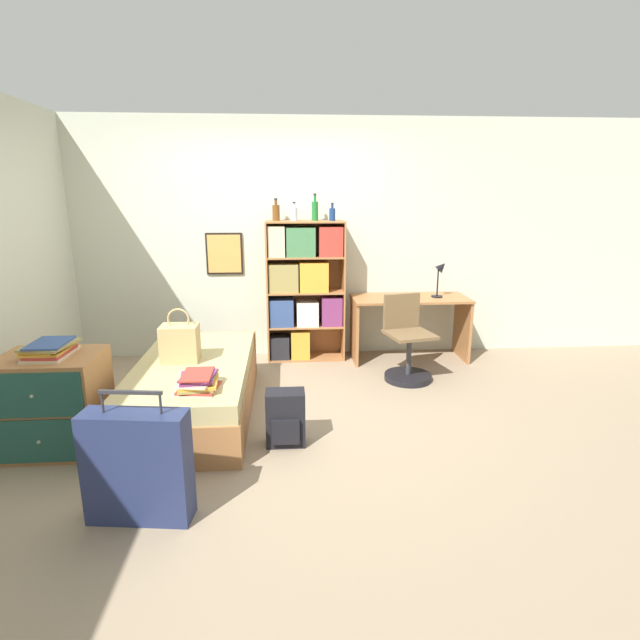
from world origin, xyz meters
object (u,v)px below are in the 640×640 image
object	(u,v)px
bed	(195,387)
desk_lamp	(441,273)
bookcase	(302,288)
book_stack_on_bed	(198,382)
suitcase	(138,466)
bottle_green	(276,212)
magazine_pile_on_dresser	(50,349)
bottle_brown	(294,214)
desk_chair	(407,353)
bottle_blue	(332,214)
backpack	(286,418)
dresser	(54,403)
bottle_clear	(315,210)
handbag	(180,343)
desk	(409,315)

from	to	relation	value
bed	desk_lamp	bearing A→B (deg)	27.40
bookcase	desk_lamp	distance (m)	1.51
book_stack_on_bed	suitcase	world-z (taller)	suitcase
bottle_green	magazine_pile_on_dresser	bearing A→B (deg)	-128.48
bed	bottle_brown	xyz separation A→B (m)	(0.88, 1.40, 1.37)
bookcase	desk_lamp	xyz separation A→B (m)	(1.49, -0.12, 0.17)
book_stack_on_bed	desk_chair	bearing A→B (deg)	35.11
bottle_brown	bottle_blue	size ratio (longest dim) A/B	1.05
desk_lamp	backpack	size ratio (longest dim) A/B	0.99
bottle_brown	desk_lamp	world-z (taller)	bottle_brown
bottle_brown	desk_lamp	size ratio (longest dim) A/B	0.48
dresser	bottle_green	xyz separation A→B (m)	(1.58, 1.97, 1.26)
book_stack_on_bed	backpack	world-z (taller)	book_stack_on_bed
suitcase	bottle_green	size ratio (longest dim) A/B	3.35
book_stack_on_bed	suitcase	distance (m)	0.84
bed	backpack	xyz separation A→B (m)	(0.76, -0.59, -0.02)
bottle_clear	desk_lamp	bearing A→B (deg)	-6.20
bed	magazine_pile_on_dresser	bearing A→B (deg)	-148.74
handbag	bottle_green	distance (m)	1.90
bottle_green	bottle_brown	world-z (taller)	bottle_green
bottle_brown	desk	world-z (taller)	bottle_brown
magazine_pile_on_dresser	backpack	size ratio (longest dim) A/B	0.90
handbag	dresser	distance (m)	1.01
bottle_green	bottle_brown	xyz separation A→B (m)	(0.19, -0.03, -0.01)
book_stack_on_bed	magazine_pile_on_dresser	bearing A→B (deg)	175.41
bed	dresser	world-z (taller)	dresser
bookcase	bed	bearing A→B (deg)	-124.61
handbag	suitcase	distance (m)	1.46
book_stack_on_bed	bottle_brown	xyz separation A→B (m)	(0.73, 2.02, 1.08)
bottle_green	desk_chair	world-z (taller)	bottle_green
book_stack_on_bed	bottle_green	size ratio (longest dim) A/B	1.62
magazine_pile_on_dresser	bookcase	xyz separation A→B (m)	(1.83, 1.92, 0.05)
bottle_brown	bookcase	bearing A→B (deg)	-10.99
book_stack_on_bed	dresser	bearing A→B (deg)	175.48
magazine_pile_on_dresser	backpack	xyz separation A→B (m)	(1.63, -0.06, -0.55)
bottle_blue	bottle_clear	bearing A→B (deg)	162.54
bed	book_stack_on_bed	bearing A→B (deg)	-76.69
bottle_blue	desk_lamp	world-z (taller)	bottle_blue
dresser	desk	bearing A→B (deg)	30.93
magazine_pile_on_dresser	bottle_clear	distance (m)	2.91
handbag	desk_lamp	xyz separation A→B (m)	(2.55, 1.25, 0.36)
magazine_pile_on_dresser	desk	world-z (taller)	magazine_pile_on_dresser
bookcase	bottle_green	xyz separation A→B (m)	(-0.27, 0.05, 0.81)
dresser	bottle_brown	size ratio (longest dim) A/B	3.60
dresser	backpack	bearing A→B (deg)	-2.20
book_stack_on_bed	dresser	xyz separation A→B (m)	(-1.04, 0.08, -0.16)
desk	backpack	size ratio (longest dim) A/B	3.06
bed	suitcase	bearing A→B (deg)	-92.68
magazine_pile_on_dresser	desk_lamp	size ratio (longest dim) A/B	0.91
bed	bottle_green	xyz separation A→B (m)	(0.69, 1.43, 1.38)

